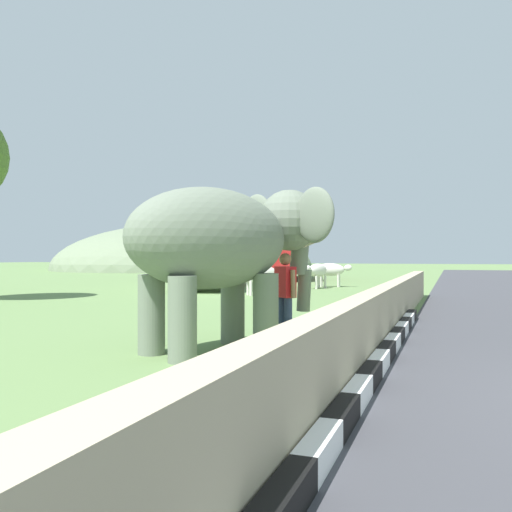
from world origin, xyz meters
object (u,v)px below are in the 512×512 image
Objects in this scene: elephant at (227,241)px; cow_mid at (261,274)px; person_handler at (285,292)px; cow_near at (331,270)px; bus_red at (285,249)px; bus_white at (212,247)px; cow_far at (317,271)px.

elephant is 12.85m from cow_mid.
person_handler is at bearing -158.36° from cow_mid.
cow_near is at bearing 6.83° from elephant.
person_handler reaches higher than cow_mid.
bus_red is 9.78m from cow_near.
bus_white is (16.26, 7.71, 0.23)m from elephant.
person_handler is (1.26, -0.66, -0.93)m from elephant.
cow_mid and cow_far have the same top height.
cow_mid is at bearing 168.45° from cow_far.
person_handler is 16.60m from cow_far.
cow_mid is at bearing -166.73° from bus_red.
person_handler is 0.87× the size of cow_near.
person_handler is 0.17× the size of bus_red.
cow_near is at bearing -11.01° from cow_far.
elephant reaches higher than cow_mid.
bus_white is at bearing 177.92° from bus_red.
person_handler is at bearing -163.14° from bus_red.
person_handler is at bearing -168.59° from cow_far.
cow_near is at bearing -11.42° from cow_mid.
person_handler is at bearing -150.83° from bus_white.
bus_red reaches higher than cow_mid.
elephant is 18.00m from bus_white.
bus_red is 11.09m from cow_far.
bus_white reaches higher than cow_near.
bus_white is at bearing 25.38° from elephant.
bus_white reaches higher than cow_far.
elephant reaches higher than cow_near.
bus_red is (11.26, -0.41, 0.00)m from bus_white.
cow_near is 0.99× the size of cow_far.
cow_mid is (11.00, 4.36, -0.06)m from person_handler.
cow_mid is 0.89× the size of cow_far.
bus_red is 5.12× the size of cow_far.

